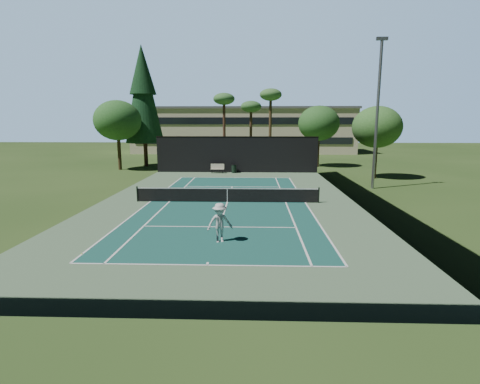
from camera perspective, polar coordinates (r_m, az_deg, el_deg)
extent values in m
plane|color=#2C471A|center=(26.43, -1.95, -1.57)|extent=(160.00, 160.00, 0.00)
cube|color=#537351|center=(26.42, -1.95, -1.55)|extent=(18.00, 32.00, 0.01)
cube|color=#195148|center=(26.42, -1.95, -1.54)|extent=(10.97, 23.77, 0.01)
cube|color=white|center=(15.06, -5.06, -11.03)|extent=(10.97, 0.10, 0.01)
cube|color=white|center=(38.10, -0.74, 2.22)|extent=(10.97, 0.10, 0.01)
cube|color=white|center=(20.23, -3.17, -5.32)|extent=(8.23, 0.10, 0.01)
cube|color=white|center=(32.69, -1.19, 0.83)|extent=(8.23, 0.10, 0.01)
cube|color=white|center=(27.34, -13.50, -1.40)|extent=(0.10, 23.77, 0.01)
cube|color=white|center=(26.62, 9.92, -1.59)|extent=(0.10, 23.77, 0.01)
cube|color=white|center=(27.01, -10.69, -1.44)|extent=(0.10, 23.77, 0.01)
cube|color=white|center=(26.46, 6.98, -1.58)|extent=(0.10, 23.77, 0.01)
cube|color=white|center=(26.42, -1.95, -1.52)|extent=(0.10, 12.80, 0.01)
cube|color=white|center=(15.19, -4.99, -10.82)|extent=(0.10, 0.30, 0.01)
cube|color=white|center=(37.96, -0.75, 2.19)|extent=(0.10, 0.30, 0.01)
cylinder|color=black|center=(27.50, -15.38, -0.29)|extent=(0.10, 0.10, 1.10)
cylinder|color=black|center=(26.66, 11.90, -0.48)|extent=(0.10, 0.10, 1.10)
cube|color=black|center=(26.32, -1.95, -0.50)|extent=(12.80, 0.02, 0.92)
cube|color=white|center=(26.24, -1.96, 0.54)|extent=(12.80, 0.04, 0.07)
cube|color=white|center=(26.32, -1.95, -0.50)|extent=(0.05, 0.03, 0.92)
cube|color=black|center=(41.96, -0.48, 5.71)|extent=(18.00, 0.04, 4.00)
cube|color=black|center=(10.55, -7.96, -9.21)|extent=(18.00, 0.04, 4.00)
cube|color=black|center=(27.00, 17.47, 2.52)|extent=(0.04, 32.00, 4.00)
cube|color=black|center=(28.16, -20.59, 2.65)|extent=(0.04, 32.00, 4.00)
cube|color=black|center=(41.84, -0.49, 8.44)|extent=(18.00, 0.06, 0.06)
imported|color=silver|center=(17.53, -3.09, -4.70)|extent=(1.36, 1.02, 1.88)
sphere|color=#C4E734|center=(17.51, -22.97, -8.67)|extent=(0.07, 0.07, 0.07)
sphere|color=#CCF237|center=(30.03, -1.23, -0.02)|extent=(0.07, 0.07, 0.07)
sphere|color=#CAD731|center=(29.93, -1.61, -0.06)|extent=(0.06, 0.06, 0.06)
sphere|color=#E1F537|center=(29.98, -11.03, -0.23)|extent=(0.07, 0.07, 0.07)
cube|color=#BBB49B|center=(41.58, -3.47, 3.50)|extent=(1.50, 0.45, 0.05)
cube|color=beige|center=(41.74, -3.45, 3.94)|extent=(1.50, 0.06, 0.55)
cube|color=black|center=(41.67, -4.29, 3.17)|extent=(0.06, 0.40, 0.42)
cube|color=black|center=(41.56, -2.65, 3.17)|extent=(0.06, 0.40, 0.42)
cylinder|color=black|center=(41.69, -0.94, 3.54)|extent=(0.52, 0.52, 0.90)
cylinder|color=black|center=(41.64, -0.94, 4.18)|extent=(0.56, 0.56, 0.05)
cylinder|color=#4C2E20|center=(49.86, -14.17, 5.93)|extent=(0.50, 0.50, 3.60)
cone|color=#13351B|center=(49.84, -14.55, 14.21)|extent=(4.80, 4.80, 12.00)
cone|color=black|center=(50.14, -14.72, 17.63)|extent=(3.30, 3.30, 6.00)
cylinder|color=#4A2E1F|center=(49.93, -2.42, 9.09)|extent=(0.36, 0.36, 8.55)
ellipsoid|color=#366B30|center=(50.01, -2.46, 14.00)|extent=(2.80, 2.80, 1.54)
cylinder|color=#49301F|center=(51.80, 1.66, 8.65)|extent=(0.36, 0.36, 7.65)
ellipsoid|color=#32632C|center=(51.82, 1.69, 12.88)|extent=(2.80, 2.80, 1.54)
cylinder|color=#4D3821|center=(48.84, 4.62, 9.30)|extent=(0.36, 0.36, 9.00)
ellipsoid|color=#3B6C30|center=(48.95, 4.70, 14.57)|extent=(2.80, 2.80, 1.54)
cylinder|color=#42301C|center=(48.63, 11.75, 5.88)|extent=(0.40, 0.40, 3.52)
ellipsoid|color=#275721|center=(48.48, 11.91, 10.21)|extent=(5.12, 5.12, 4.35)
cylinder|color=#422E1C|center=(39.89, 19.84, 4.33)|extent=(0.40, 0.40, 3.30)
ellipsoid|color=#336627|center=(39.71, 20.16, 9.28)|extent=(4.80, 4.80, 4.08)
cylinder|color=#44331D|center=(46.68, -17.90, 5.54)|extent=(0.40, 0.40, 3.74)
ellipsoid|color=#296025|center=(46.53, -18.17, 10.33)|extent=(5.44, 5.44, 4.62)
cube|color=beige|center=(71.81, 0.54, 9.33)|extent=(40.00, 12.00, 8.00)
cube|color=#59595B|center=(71.84, 0.55, 12.60)|extent=(40.50, 12.50, 0.40)
cube|color=black|center=(65.82, 0.41, 7.82)|extent=(38.00, 0.15, 1.20)
cube|color=black|center=(65.75, 0.41, 10.78)|extent=(38.00, 0.15, 1.20)
cylinder|color=#92959A|center=(33.38, 20.15, 10.71)|extent=(0.24, 0.24, 12.00)
cube|color=gray|center=(34.01, 20.85, 21.01)|extent=(0.90, 0.25, 0.25)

